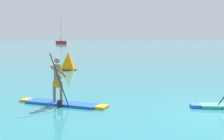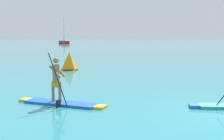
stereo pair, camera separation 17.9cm
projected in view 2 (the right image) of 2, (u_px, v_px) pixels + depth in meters
The scene contains 3 objects.
paddleboarder_near_left at pixel (60, 95), 11.58m from camera, with size 3.55×1.10×1.96m.
race_marker_buoy at pixel (69, 62), 22.87m from camera, with size 1.41×1.41×1.29m.
sailboat_left_horizon at pixel (64, 40), 87.63m from camera, with size 4.50×4.95×7.13m.
Camera 2 is at (-1.46, -10.85, 2.55)m, focal length 50.90 mm.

